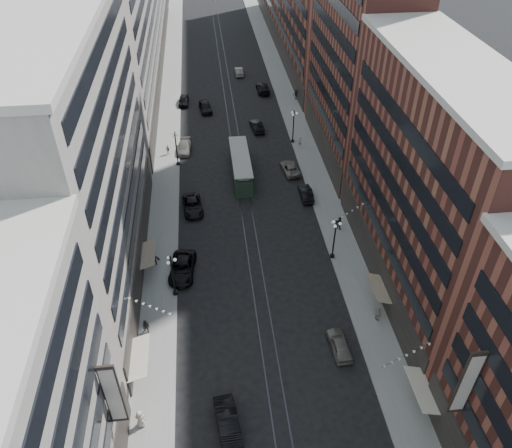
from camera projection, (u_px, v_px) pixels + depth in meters
name	position (u px, v px, depth m)	size (l,w,h in m)	color
ground	(236.00, 146.00, 80.26)	(220.00, 220.00, 0.00)	black
sidewalk_west	(169.00, 120.00, 87.05)	(4.00, 180.00, 0.15)	gray
sidewalk_east	(293.00, 114.00, 88.95)	(4.00, 180.00, 0.15)	gray
rail_west	(228.00, 118.00, 87.98)	(0.12, 180.00, 0.02)	#2D2D33
rail_east	(236.00, 117.00, 88.10)	(0.12, 180.00, 0.02)	#2D2D33
building_west_mid	(82.00, 165.00, 49.06)	(8.00, 36.00, 28.00)	gray
building_west_far	(135.00, 3.00, 98.77)	(8.00, 90.00, 26.00)	gray
building_east_mid	(430.00, 189.00, 49.34)	(8.00, 30.00, 24.00)	brown
building_east_tower	(363.00, 13.00, 65.57)	(8.00, 26.00, 42.00)	brown
lamppost_sw_far	(173.00, 274.00, 52.61)	(1.03, 1.14, 5.52)	black
lamppost_sw_mid	(176.00, 147.00, 73.64)	(1.03, 1.14, 5.52)	black
lamppost_se_far	(334.00, 238.00, 57.31)	(1.03, 1.14, 5.52)	black
lamppost_se_mid	(293.00, 125.00, 79.13)	(1.03, 1.14, 5.52)	black
streetcar	(241.00, 166.00, 72.47)	(2.61, 11.78, 3.26)	#253A28
car_2	(182.00, 268.00, 56.70)	(2.69, 5.83, 1.62)	black
car_4	(339.00, 344.00, 48.35)	(1.74, 4.33, 1.48)	#67665B
car_5	(228.00, 423.00, 41.87)	(1.76, 5.05, 1.66)	black
pedestrian_1	(140.00, 419.00, 41.85)	(0.95, 0.52, 1.94)	#BDB19D
pedestrian_2	(146.00, 327.00, 49.75)	(0.81, 0.45, 1.67)	black
pedestrian_4	(378.00, 314.00, 51.00)	(1.07, 0.49, 1.83)	#ABA68D
car_7	(193.00, 206.00, 66.20)	(2.47, 5.35, 1.49)	black
car_8	(184.00, 147.00, 78.42)	(1.94, 4.78, 1.39)	slate
car_9	(184.00, 100.00, 91.91)	(1.77, 4.41, 1.50)	black
car_10	(306.00, 193.00, 68.50)	(1.55, 4.45, 1.47)	black
car_11	(290.00, 168.00, 73.68)	(2.25, 4.88, 1.36)	slate
car_12	(263.00, 88.00, 96.26)	(2.26, 5.55, 1.61)	black
car_13	(205.00, 107.00, 89.61)	(1.96, 4.88, 1.66)	black
car_14	(239.00, 71.00, 103.02)	(1.54, 4.41, 1.45)	slate
pedestrian_5	(154.00, 258.00, 57.65)	(1.61, 0.46, 1.74)	black
pedestrian_6	(168.00, 150.00, 77.46)	(0.91, 0.41, 1.55)	#B8AF98
pedestrian_7	(339.00, 223.00, 62.92)	(0.83, 0.45, 1.70)	black
pedestrian_8	(300.00, 141.00, 79.19)	(0.68, 0.45, 1.86)	beige
pedestrian_9	(296.00, 94.00, 93.13)	(1.24, 0.51, 1.92)	black
car_extra_0	(257.00, 126.00, 83.95)	(1.66, 4.77, 1.57)	black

